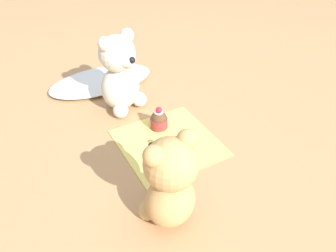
% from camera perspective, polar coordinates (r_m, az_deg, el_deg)
% --- Properties ---
extents(ground_plane, '(4.00, 4.00, 0.00)m').
position_cam_1_polar(ground_plane, '(0.84, 0.00, -3.01)').
color(ground_plane, tan).
extents(knitted_placemat, '(0.24, 0.24, 0.01)m').
position_cam_1_polar(knitted_placemat, '(0.84, 0.00, -2.85)').
color(knitted_placemat, '#E0D166').
rests_on(knitted_placemat, ground_plane).
extents(tulle_cloth, '(0.34, 0.18, 0.03)m').
position_cam_1_polar(tulle_cloth, '(1.10, -11.52, 7.77)').
color(tulle_cloth, white).
rests_on(tulle_cloth, ground_plane).
extents(teddy_bear_cream, '(0.14, 0.14, 0.23)m').
position_cam_1_polar(teddy_bear_cream, '(0.93, -8.38, 8.82)').
color(teddy_bear_cream, beige).
rests_on(teddy_bear_cream, ground_plane).
extents(teddy_bear_tan, '(0.11, 0.12, 0.21)m').
position_cam_1_polar(teddy_bear_tan, '(0.60, 0.29, -9.78)').
color(teddy_bear_tan, tan).
rests_on(teddy_bear_tan, ground_plane).
extents(cupcake_near_cream_bear, '(0.05, 0.05, 0.06)m').
position_cam_1_polar(cupcake_near_cream_bear, '(0.87, -1.59, 1.08)').
color(cupcake_near_cream_bear, '#993333').
rests_on(cupcake_near_cream_bear, knitted_placemat).
extents(saucer_plate, '(0.08, 0.08, 0.01)m').
position_cam_1_polar(saucer_plate, '(0.79, 1.28, -5.83)').
color(saucer_plate, white).
rests_on(saucer_plate, knitted_placemat).
extents(cupcake_near_tan_bear, '(0.05, 0.05, 0.07)m').
position_cam_1_polar(cupcake_near_tan_bear, '(0.77, 1.31, -4.33)').
color(cupcake_near_tan_bear, '#993333').
rests_on(cupcake_near_tan_bear, saucer_plate).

